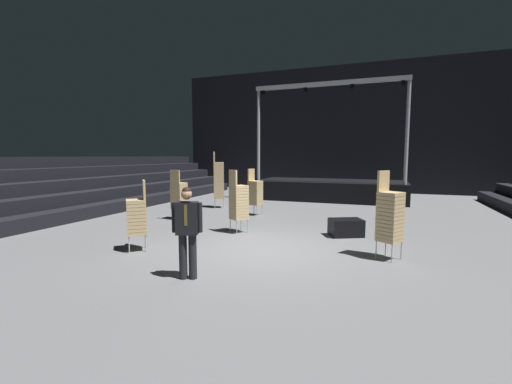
# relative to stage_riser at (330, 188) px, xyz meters

# --- Properties ---
(ground_plane) EXTENTS (22.00, 30.00, 0.10)m
(ground_plane) POSITION_rel_stage_riser_xyz_m (0.00, -10.46, -0.63)
(ground_plane) COLOR slate
(arena_end_wall) EXTENTS (22.00, 0.30, 8.00)m
(arena_end_wall) POSITION_rel_stage_riser_xyz_m (0.00, 4.54, 3.42)
(arena_end_wall) COLOR black
(arena_end_wall) RESTS_ON ground_plane
(bleacher_bank_left) EXTENTS (3.75, 24.00, 2.25)m
(bleacher_bank_left) POSITION_rel_stage_riser_xyz_m (-9.12, -9.46, 0.54)
(bleacher_bank_left) COLOR black
(bleacher_bank_left) RESTS_ON ground_plane
(stage_riser) EXTENTS (7.57, 3.42, 5.80)m
(stage_riser) POSITION_rel_stage_riser_xyz_m (0.00, 0.00, 0.00)
(stage_riser) COLOR black
(stage_riser) RESTS_ON ground_plane
(man_with_tie) EXTENTS (0.56, 0.36, 1.73)m
(man_with_tie) POSITION_rel_stage_riser_xyz_m (-0.67, -12.86, 0.39)
(man_with_tie) COLOR black
(man_with_tie) RESTS_ON ground_plane
(chair_stack_front_left) EXTENTS (0.59, 0.59, 2.48)m
(chair_stack_front_left) POSITION_rel_stage_riser_xyz_m (-4.16, -4.76, 0.65)
(chair_stack_front_left) COLOR #B2B5BA
(chair_stack_front_left) RESTS_ON ground_plane
(chair_stack_front_right) EXTENTS (0.61, 0.61, 1.88)m
(chair_stack_front_right) POSITION_rel_stage_riser_xyz_m (-1.36, -8.95, 0.36)
(chair_stack_front_right) COLOR #B2B5BA
(chair_stack_front_right) RESTS_ON ground_plane
(chair_stack_mid_left) EXTENTS (0.53, 0.53, 1.79)m
(chair_stack_mid_left) POSITION_rel_stage_riser_xyz_m (-1.99, -5.94, 0.32)
(chair_stack_mid_left) COLOR #B2B5BA
(chair_stack_mid_left) RESTS_ON ground_plane
(chair_stack_mid_right) EXTENTS (0.60, 0.60, 1.96)m
(chair_stack_mid_right) POSITION_rel_stage_riser_xyz_m (2.83, -10.20, 0.40)
(chair_stack_mid_right) COLOR #B2B5BA
(chair_stack_mid_right) RESTS_ON ground_plane
(chair_stack_mid_centre) EXTENTS (0.62, 0.62, 1.71)m
(chair_stack_mid_centre) POSITION_rel_stage_riser_xyz_m (-2.85, -11.63, 0.28)
(chair_stack_mid_centre) COLOR #B2B5BA
(chair_stack_mid_centre) RESTS_ON ground_plane
(chair_stack_rear_left) EXTENTS (0.49, 0.49, 1.79)m
(chair_stack_rear_left) POSITION_rel_stage_riser_xyz_m (-4.21, -7.80, 0.32)
(chair_stack_rear_left) COLOR #B2B5BA
(chair_stack_rear_left) RESTS_ON ground_plane
(equipment_road_case) EXTENTS (1.07, 0.94, 0.49)m
(equipment_road_case) POSITION_rel_stage_riser_xyz_m (1.70, -8.29, -0.34)
(equipment_road_case) COLOR black
(equipment_road_case) RESTS_ON ground_plane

